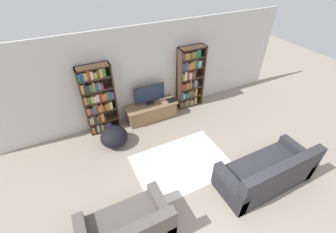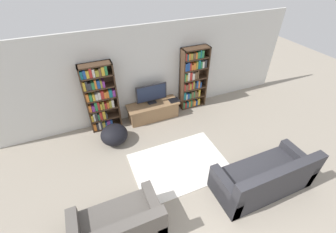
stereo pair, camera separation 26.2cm
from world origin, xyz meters
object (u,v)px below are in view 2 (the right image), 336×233
Objects in this scene: tv_stand at (153,111)px; television at (152,93)px; laptop at (174,100)px; bookshelf_left at (100,98)px; couch_left_sectional at (118,227)px; beanbag_ottoman at (114,135)px; couch_right_sofa at (264,178)px; bookshelf_right at (192,79)px.

television reaches higher than tv_stand.
tv_stand is 0.69m from laptop.
tv_stand is (1.39, -0.14, -0.72)m from bookshelf_left.
couch_left_sectional is 2.22× the size of beanbag_ottoman.
couch_right_sofa reaches higher than laptop.
couch_left_sectional reaches higher than laptop.
bookshelf_left is 4.30m from couch_right_sofa.
beanbag_ottoman is (-2.53, 2.59, -0.06)m from couch_right_sofa.
television is 0.59× the size of couch_left_sectional.
tv_stand is at bearing 59.95° from couch_left_sectional.
television reaches higher than couch_left_sectional.
beanbag_ottoman is (0.45, 2.39, -0.03)m from couch_left_sectional.
couch_left_sectional is at bearing -129.06° from laptop.
couch_right_sofa is at bearing -91.02° from bookshelf_right.
couch_left_sectional is 2.43m from beanbag_ottoman.
television is 0.72m from laptop.
couch_right_sofa reaches higher than couch_left_sectional.
couch_left_sectional is at bearing -100.67° from beanbag_ottoman.
bookshelf_left is 2.71m from bookshelf_right.
couch_right_sofa is (0.62, -3.11, -0.19)m from laptop.
couch_right_sofa is at bearing -68.49° from tv_stand.
bookshelf_left is at bearing 177.08° from television.
tv_stand is 4.90× the size of laptop.
couch_right_sofa is (2.98, -0.20, 0.04)m from couch_left_sectional.
couch_left_sectional reaches higher than beanbag_ottoman.
bookshelf_right is 1.26× the size of tv_stand.
bookshelf_left is 6.20× the size of laptop.
bookshelf_right is 1.24× the size of couch_left_sectional.
tv_stand is 1.41m from beanbag_ottoman.
bookshelf_right is 4.42m from couch_left_sectional.
television is at bearing -2.92° from bookshelf_left.
bookshelf_left is 0.93× the size of couch_right_sofa.
couch_left_sectional is (-0.34, -3.13, -0.69)m from bookshelf_left.
bookshelf_right reaches higher than couch_right_sofa.
bookshelf_right is 3.39m from couch_right_sofa.
bookshelf_right is at bearing 3.10° from television.
bookshelf_right is 2.75× the size of beanbag_ottoman.
couch_right_sofa is (2.65, -3.33, -0.65)m from bookshelf_left.
laptop is at bearing 50.94° from couch_left_sectional.
bookshelf_right is at bearing 88.98° from couch_right_sofa.
bookshelf_right reaches higher than beanbag_ottoman.
tv_stand is 3.42m from couch_right_sofa.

